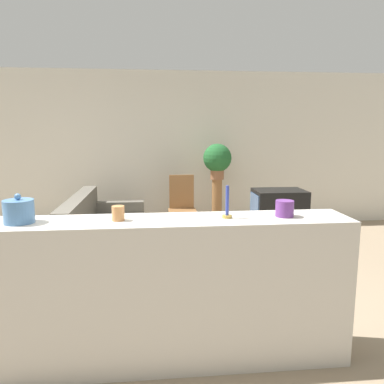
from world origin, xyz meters
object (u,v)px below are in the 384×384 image
(television, at_px, (279,207))
(wooden_chair, at_px, (182,204))
(couch, at_px, (104,236))
(decorative_bowl, at_px, (19,211))
(potted_plant, at_px, (217,159))

(television, bearing_deg, wooden_chair, 140.64)
(couch, height_order, decorative_bowl, decorative_bowl)
(couch, xyz_separation_m, wooden_chair, (1.13, 0.86, 0.25))
(potted_plant, bearing_deg, couch, -149.27)
(wooden_chair, bearing_deg, television, -39.36)
(couch, relative_size, decorative_bowl, 9.91)
(wooden_chair, height_order, potted_plant, potted_plant)
(couch, height_order, television, television)
(wooden_chair, bearing_deg, potted_plant, 15.51)
(wooden_chair, relative_size, potted_plant, 1.71)
(television, distance_m, wooden_chair, 1.60)
(potted_plant, distance_m, decorative_bowl, 3.94)
(couch, distance_m, potted_plant, 2.21)
(television, height_order, wooden_chair, wooden_chair)
(wooden_chair, xyz_separation_m, potted_plant, (0.59, 0.16, 0.71))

